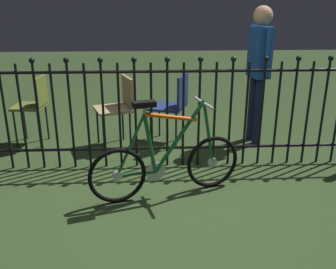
% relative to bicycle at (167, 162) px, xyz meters
% --- Properties ---
extents(ground_plane, '(20.00, 20.00, 0.00)m').
position_rel_bicycle_xyz_m(ground_plane, '(0.04, -0.08, -0.33)').
color(ground_plane, '#2F4422').
extents(iron_fence, '(4.80, 0.07, 1.25)m').
position_rel_bicycle_xyz_m(iron_fence, '(-0.05, 0.66, 0.30)').
color(iron_fence, black).
rests_on(iron_fence, ground).
extents(bicycle, '(1.41, 0.51, 0.93)m').
position_rel_bicycle_xyz_m(bicycle, '(0.00, 0.00, 0.00)').
color(bicycle, black).
rests_on(bicycle, ground).
extents(chair_navy, '(0.54, 0.54, 0.88)m').
position_rel_bicycle_xyz_m(chair_navy, '(0.15, 1.36, 0.20)').
color(chair_navy, black).
rests_on(chair_navy, ground).
extents(chair_tan, '(0.53, 0.52, 0.86)m').
position_rel_bicycle_xyz_m(chair_tan, '(-0.52, 1.31, 0.20)').
color(chair_tan, black).
rests_on(chair_tan, ground).
extents(chair_olive, '(0.40, 0.40, 0.86)m').
position_rel_bicycle_xyz_m(chair_olive, '(-1.57, 1.42, 0.20)').
color(chair_olive, black).
rests_on(chair_olive, ground).
extents(person_visitor, '(0.24, 0.47, 1.67)m').
position_rel_bicycle_xyz_m(person_visitor, '(1.18, 1.34, 0.67)').
color(person_visitor, '#191E3F').
rests_on(person_visitor, ground).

